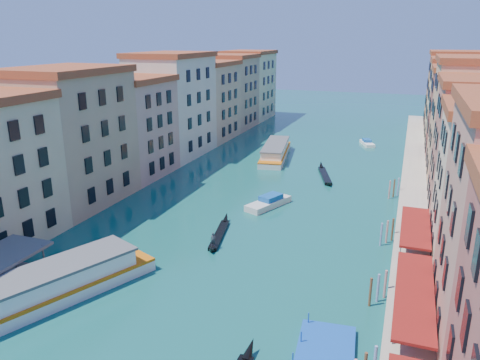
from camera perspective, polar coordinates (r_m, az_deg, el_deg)
The scene contains 12 objects.
left_bank_palazzos at distance 93.29m, azimuth -10.05°, elevation 8.03°, with size 12.80×128.40×21.00m.
right_bank_palazzos at distance 81.91m, azimuth 26.66°, elevation 5.24°, with size 12.80×128.40×21.00m.
quay at distance 83.48m, azimuth 20.39°, elevation -0.37°, with size 4.00×140.00×1.00m, color #A79A87.
restaurant_awnings at distance 43.57m, azimuth 20.48°, elevation -13.06°, with size 3.20×44.55×3.12m.
mooring_poles_right at distance 49.45m, azimuth 16.70°, elevation -11.12°, with size 1.44×54.24×3.20m.
vaporetto_near at distance 48.66m, azimuth -22.75°, elevation -12.04°, with size 13.20×22.16×3.27m.
vaporetto_far at distance 97.03m, azimuth 4.34°, elevation 3.53°, with size 7.51×20.14×2.93m.
gondola_fore at distance 59.09m, azimuth -2.56°, elevation -6.54°, with size 3.16×11.44×2.30m.
gondola_far at distance 84.95m, azimuth 10.27°, elevation 0.66°, with size 4.89×12.87×1.87m.
motorboat_mid at distance 69.15m, azimuth 3.55°, elevation -2.71°, with size 5.37×8.38×1.66m.
motorboat_far at distance 112.02m, azimuth 15.23°, elevation 4.40°, with size 4.04×6.53×1.29m.
blue_dock at distance 40.05m, azimuth 10.40°, elevation -19.71°, with size 5.07×7.09×0.56m.
Camera 1 is at (20.26, -15.04, 24.14)m, focal length 35.00 mm.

